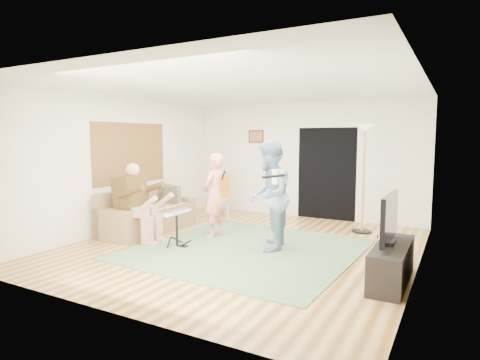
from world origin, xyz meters
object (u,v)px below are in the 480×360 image
Objects in this scene: drum_kit at (177,230)px; dining_chair at (218,203)px; singer at (214,195)px; guitar_spare at (385,248)px; tv_cabinet at (392,264)px; television at (390,217)px; sofa at (145,217)px; guitarist at (269,196)px; torchiere_lamp at (364,159)px.

dining_chair is at bearing 106.20° from drum_kit.
drum_kit is 0.41× the size of singer.
guitar_spare is 0.88m from tv_cabinet.
television is (-0.05, 0.00, 0.60)m from tv_cabinet.
sofa is 1.97× the size of television.
guitarist reaches higher than drum_kit.
drum_kit is at bearing -134.53° from torchiere_lamp.
drum_kit is at bearing -86.40° from guitarist.
dining_chair is at bearing -178.16° from torchiere_lamp.
singer is 2.04× the size of guitar_spare.
singer is at bearing 163.85° from television.
torchiere_lamp is at bearing 124.43° from singer.
television is (3.45, -0.04, 0.57)m from drum_kit.
dining_chair is 0.94× the size of television.
guitarist is at bearing -1.46° from sofa.
dining_chair is at bearing 73.06° from sofa.
tv_cabinet is at bearing 72.75° from singer.
dining_chair is (-0.73, 2.50, 0.07)m from drum_kit.
guitarist is (2.76, -0.07, 0.64)m from sofa.
guitar_spare is 0.74× the size of television.
singer is 0.86× the size of guitarist.
singer is 1.13× the size of tv_cabinet.
sofa is 0.97× the size of torchiere_lamp.
dining_chair is (-0.92, 1.60, -0.44)m from singer.
torchiere_lamp is 2.03× the size of television.
torchiere_lamp is (-0.71, 1.80, 1.23)m from guitar_spare.
singer is at bearing 164.08° from tv_cabinet.
guitarist reaches higher than sofa.
dining_chair is at bearing -151.50° from singer.
guitar_spare is (1.81, 0.23, -0.69)m from guitarist.
television is at bearing -78.91° from guitar_spare.
dining_chair is at bearing 157.11° from guitar_spare.
singer is (1.49, 0.25, 0.51)m from sofa.
sofa is 4.84m from tv_cabinet.
tv_cabinet is 0.60m from television.
singer is at bearing -144.24° from torchiere_lamp.
dining_chair reaches higher than guitar_spare.
singer is (0.19, 0.90, 0.51)m from drum_kit.
tv_cabinet is (0.93, -2.65, -1.21)m from torchiere_lamp.
guitarist is at bearing -172.72° from guitar_spare.
guitarist is 1.75× the size of television.
guitarist is 2.08m from television.
guitar_spare is 0.79× the size of dining_chair.
guitarist is at bearing 74.58° from singer.
guitarist reaches higher than television.
guitarist is 1.96m from guitar_spare.
television is at bearing -71.61° from torchiere_lamp.
singer reaches higher than sofa.
guitar_spare is at bearing -7.31° from dining_chair.
guitarist is (1.47, 0.58, 0.63)m from drum_kit.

